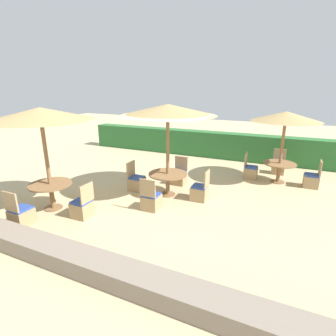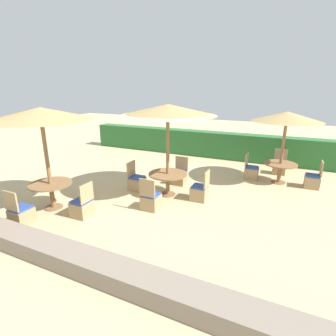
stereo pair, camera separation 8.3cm
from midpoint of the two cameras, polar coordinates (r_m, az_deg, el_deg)
name	(u,v)px [view 2 (the right image)]	position (r m, az deg, el deg)	size (l,w,h in m)	color
ground_plane	(159,203)	(7.70, -1.60, -7.63)	(40.00, 40.00, 0.00)	#C6B284
hedge_row	(214,145)	(12.70, 10.20, 5.04)	(13.00, 0.70, 1.19)	#2D6B33
stone_border	(81,261)	(5.35, -18.01, -18.76)	(10.00, 0.56, 0.35)	gray
parasol_front_left	(40,114)	(7.40, -25.72, 10.50)	(2.62, 2.62, 2.76)	olive
round_table_front_left	(51,188)	(7.84, -23.82, -4.03)	(1.13, 1.13, 0.74)	olive
patio_chair_front_left_south	(21,214)	(7.41, -29.09, -8.79)	(0.46, 0.46, 0.93)	tan
patio_chair_front_left_east	(82,207)	(7.20, -17.86, -8.06)	(0.46, 0.46, 0.93)	tan
parasol_center	(168,110)	(7.62, 0.26, 12.47)	(2.83, 2.83, 2.77)	olive
round_table_center	(168,177)	(8.05, 0.24, -2.06)	(1.18, 1.18, 0.70)	olive
patio_chair_center_north	(179,177)	(9.08, 2.78, -1.87)	(0.46, 0.46, 0.93)	tan
patio_chair_center_east	(200,192)	(7.86, 7.27, -5.12)	(0.46, 0.46, 0.93)	tan
patio_chair_center_west	(137,182)	(8.62, -6.58, -3.03)	(0.46, 0.46, 0.93)	tan
patio_chair_center_south	(151,200)	(7.25, -3.44, -7.02)	(0.46, 0.46, 0.93)	tan
parasol_back_right	(287,117)	(9.57, 24.70, 10.06)	(2.26, 2.26, 2.47)	olive
round_table_back_right	(280,167)	(9.90, 23.45, 0.13)	(1.10, 1.10, 0.70)	olive
patio_chair_back_right_west	(251,172)	(10.08, 17.83, -0.73)	(0.46, 0.46, 0.93)	tan
patio_chair_back_right_north	(279,167)	(11.00, 23.26, 0.17)	(0.46, 0.46, 0.93)	tan
patio_chair_back_right_east	(313,180)	(9.98, 29.19, -2.34)	(0.46, 0.46, 0.93)	tan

